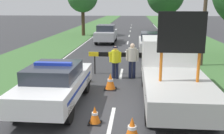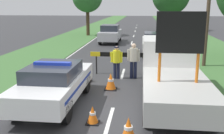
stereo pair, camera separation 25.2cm
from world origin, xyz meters
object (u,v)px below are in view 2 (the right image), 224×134
Objects in this scene: traffic_cone_centre_front at (148,67)px; utility_pole at (208,8)px; work_truck at (171,70)px; police_officer at (117,59)px; road_barrier at (120,56)px; traffic_cone_near_truck at (128,129)px; traffic_cone_lane_edge at (86,74)px; pedestrian_civilian at (134,58)px; queued_car_sedan_silver at (110,34)px; traffic_cone_near_police at (111,81)px; police_car at (55,83)px; traffic_cone_behind_barrier at (93,115)px; queued_car_van_white at (155,43)px.

traffic_cone_centre_front is 4.73m from utility_pole.
police_officer is (-2.27, 2.42, -0.13)m from work_truck.
traffic_cone_near_truck is (0.78, -6.66, -0.61)m from road_barrier.
road_barrier is 1.71m from traffic_cone_centre_front.
traffic_cone_lane_edge reaches higher than traffic_cone_centre_front.
pedestrian_civilian is 2.37m from traffic_cone_lane_edge.
traffic_cone_centre_front is (0.73, 1.30, -0.75)m from pedestrian_civilian.
police_officer is 2.38× the size of traffic_cone_near_truck.
utility_pole is at bearing -111.92° from work_truck.
queued_car_sedan_silver is 11.37m from utility_pole.
traffic_cone_near_police is 4.30m from traffic_cone_near_truck.
police_car is 2.13m from traffic_cone_behind_barrier.
traffic_cone_centre_front is 0.73× the size of traffic_cone_near_truck.
work_truck reaches higher than traffic_cone_behind_barrier.
traffic_cone_centre_front is at bearing 107.01° from queued_car_sedan_silver.
work_truck is 15.12m from queued_car_sedan_silver.
pedestrian_civilian is 0.39× the size of queued_car_van_white.
traffic_cone_behind_barrier is at bearing -86.51° from pedestrian_civilian.
traffic_cone_behind_barrier is at bearing 139.78° from traffic_cone_near_truck.
police_officer is 2.25× the size of traffic_cone_near_police.
traffic_cone_near_police reaches higher than traffic_cone_centre_front.
queued_car_van_white is at bearing 125.15° from queued_car_sedan_silver.
queued_car_van_white is (1.33, 6.51, -0.18)m from pedestrian_civilian.
traffic_cone_lane_edge is (0.46, 2.90, -0.44)m from police_car.
police_car is 2.97m from traffic_cone_lane_edge.
utility_pole is at bearing 66.87° from traffic_cone_near_truck.
traffic_cone_lane_edge is 0.16× the size of queued_car_sedan_silver.
pedestrian_civilian is 12.29m from queued_car_sedan_silver.
queued_car_van_white is (3.92, 10.24, 0.02)m from police_car.
police_car reaches higher than traffic_cone_centre_front.
traffic_cone_behind_barrier is at bearing -92.64° from traffic_cone_near_police.
traffic_cone_near_police is at bearing -117.19° from traffic_cone_centre_front.
police_car is 1.05× the size of queued_car_sedan_silver.
pedestrian_civilian is (0.70, -0.66, 0.05)m from road_barrier.
pedestrian_civilian is at bearing 101.99° from queued_car_sedan_silver.
road_barrier is 5.77m from traffic_cone_behind_barrier.
pedestrian_civilian is at bearing -119.20° from traffic_cone_centre_front.
traffic_cone_lane_edge is at bearing 91.88° from queued_car_sedan_silver.
work_truck reaches higher than traffic_cone_near_truck.
police_officer is 2.90× the size of traffic_cone_behind_barrier.
queued_car_van_white is (3.46, 7.34, 0.45)m from traffic_cone_lane_edge.
police_car reaches higher than traffic_cone_near_truck.
queued_car_sedan_silver is at bearing 86.33° from police_car.
queued_car_van_white reaches higher than traffic_cone_centre_front.
traffic_cone_near_police is at bearing -100.82° from pedestrian_civilian.
road_barrier is 4.20× the size of traffic_cone_lane_edge.
queued_car_sedan_silver is (-1.85, 11.36, -0.09)m from road_barrier.
road_barrier reaches higher than traffic_cone_lane_edge.
work_truck is at bearing -17.46° from traffic_cone_near_police.
queued_car_van_white is 0.68× the size of utility_pole.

